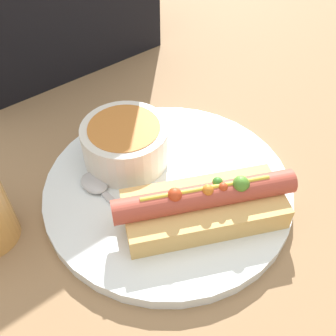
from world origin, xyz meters
TOP-DOWN VIEW (x-y plane):
  - ground_plane at (0.00, 0.00)m, footprint 4.00×4.00m
  - dinner_plate at (0.00, 0.00)m, footprint 0.30×0.30m
  - hot_dog at (0.00, -0.06)m, footprint 0.19×0.14m
  - soup_bowl at (-0.01, 0.07)m, footprint 0.11×0.11m
  - spoon at (-0.07, 0.04)m, footprint 0.03×0.14m

SIDE VIEW (x-z plane):
  - ground_plane at x=0.00m, z-range 0.00..0.00m
  - dinner_plate at x=0.00m, z-range 0.00..0.02m
  - spoon at x=-0.07m, z-range 0.02..0.02m
  - hot_dog at x=0.00m, z-range 0.01..0.07m
  - soup_bowl at x=-0.01m, z-range 0.02..0.07m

